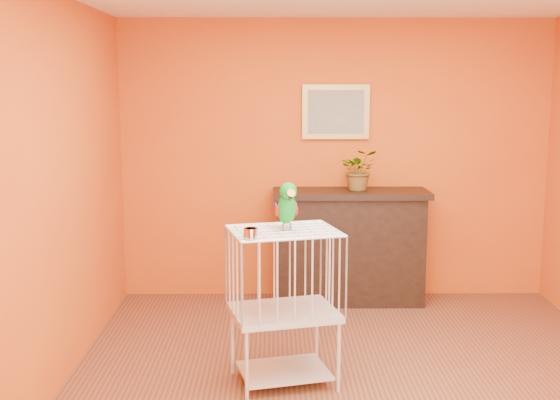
{
  "coord_description": "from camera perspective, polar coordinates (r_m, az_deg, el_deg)",
  "views": [
    {
      "loc": [
        -0.57,
        -4.29,
        2.0
      ],
      "look_at": [
        -0.53,
        0.2,
        1.26
      ],
      "focal_mm": 45.0,
      "sensor_mm": 36.0,
      "label": 1
    }
  ],
  "objects": [
    {
      "name": "console_cabinet",
      "position": [
        6.5,
        5.7,
        -3.77
      ],
      "size": [
        1.41,
        0.51,
        1.05
      ],
      "color": "black",
      "rests_on": "ground"
    },
    {
      "name": "feed_cup",
      "position": [
        4.34,
        -2.39,
        -2.71
      ],
      "size": [
        0.09,
        0.09,
        0.06
      ],
      "primitive_type": "cylinder",
      "color": "silver",
      "rests_on": "birdcage"
    },
    {
      "name": "room_shell",
      "position": [
        4.35,
        7.06,
        3.81
      ],
      "size": [
        4.5,
        4.5,
        4.5
      ],
      "color": "#CE5713",
      "rests_on": "ground"
    },
    {
      "name": "parrot",
      "position": [
        4.58,
        0.56,
        -0.44
      ],
      "size": [
        0.17,
        0.29,
        0.32
      ],
      "rotation": [
        0.0,
        0.0,
        0.23
      ],
      "color": "#59544C",
      "rests_on": "birdcage"
    },
    {
      "name": "birdcage",
      "position": [
        4.73,
        0.32,
        -8.5
      ],
      "size": [
        0.79,
        0.68,
        1.06
      ],
      "rotation": [
        0.0,
        0.0,
        0.25
      ],
      "color": "beige",
      "rests_on": "ground"
    },
    {
      "name": "ground",
      "position": [
        4.77,
        6.66,
        -15.49
      ],
      "size": [
        4.5,
        4.5,
        0.0
      ],
      "primitive_type": "plane",
      "color": "brown",
      "rests_on": "ground"
    },
    {
      "name": "potted_plant",
      "position": [
        6.38,
        6.48,
        2.06
      ],
      "size": [
        0.35,
        0.38,
        0.29
      ],
      "primitive_type": "imported",
      "rotation": [
        0.0,
        0.0,
        -0.02
      ],
      "color": "#26722D",
      "rests_on": "console_cabinet"
    },
    {
      "name": "framed_picture",
      "position": [
        6.54,
        4.56,
        7.16
      ],
      "size": [
        0.62,
        0.04,
        0.5
      ],
      "color": "#B58940",
      "rests_on": "room_shell"
    }
  ]
}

